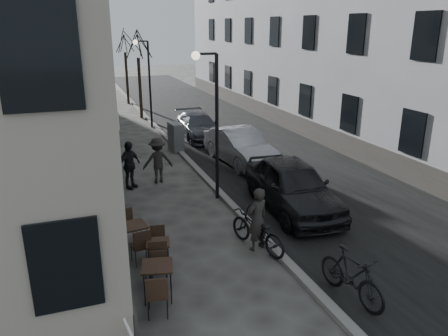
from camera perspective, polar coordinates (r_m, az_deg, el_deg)
ground at (r=10.75m, az=10.05°, el=-15.25°), size 120.00×120.00×0.00m
road at (r=25.85m, az=-0.08°, el=5.06°), size 7.30×60.00×0.00m
kerb at (r=24.87m, az=-8.04°, el=4.49°), size 0.25×60.00×0.12m
streetlamp_near at (r=14.66m, az=-1.58°, el=7.51°), size 0.90×0.28×5.09m
streetlamp_far at (r=26.21m, az=-10.11°, el=11.97°), size 0.90×0.28×5.09m
tree_near at (r=29.07m, az=-11.23°, el=15.47°), size 2.40×2.40×5.70m
tree_far at (r=35.00m, az=-12.88°, el=15.77°), size 2.40×2.40×5.70m
bistro_set_a at (r=10.14m, az=-8.64°, el=-14.01°), size 0.81×1.73×0.99m
bistro_set_b at (r=11.31m, az=-8.58°, el=-10.78°), size 0.68×1.47×0.84m
bistro_set_c at (r=12.06m, az=-11.72°, el=-8.66°), size 0.76×1.70×0.98m
utility_cabinet at (r=21.30m, az=-6.32°, el=4.00°), size 0.61×0.97×1.38m
bicycle at (r=12.03m, az=4.33°, el=-8.18°), size 1.33×2.19×1.09m
cyclist_rider at (r=11.88m, az=4.37°, el=-6.69°), size 0.75×0.61×1.78m
pedestrian_near at (r=16.80m, az=-15.26°, el=0.32°), size 1.01×0.86×1.80m
pedestrian_mid at (r=17.04m, az=-8.65°, el=0.98°), size 1.17×0.69×1.79m
pedestrian_far at (r=16.61m, az=-12.29°, el=0.37°), size 1.12×0.98×1.82m
car_near at (r=14.56m, az=8.92°, el=-2.27°), size 2.33×5.05×1.68m
car_mid at (r=19.26m, az=2.15°, el=2.80°), size 2.01×4.78×1.54m
car_far at (r=23.82m, az=-3.37°, el=5.51°), size 1.92×4.55×1.31m
moped at (r=10.36m, az=16.33°, el=-13.33°), size 0.85×2.01×1.17m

